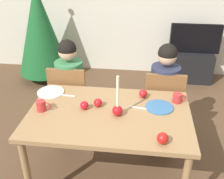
{
  "coord_description": "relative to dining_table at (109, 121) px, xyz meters",
  "views": [
    {
      "loc": [
        0.26,
        -1.94,
        2.05
      ],
      "look_at": [
        0.0,
        0.2,
        0.87
      ],
      "focal_mm": 43.51,
      "sensor_mm": 36.0,
      "label": 1
    }
  ],
  "objects": [
    {
      "name": "ground_plane",
      "position": [
        0.0,
        0.0,
        -0.67
      ],
      "size": [
        7.68,
        7.68,
        0.0
      ],
      "primitive_type": "plane",
      "color": "brown"
    },
    {
      "name": "dining_table",
      "position": [
        0.0,
        0.0,
        0.0
      ],
      "size": [
        1.4,
        0.9,
        0.75
      ],
      "color": "#99754C",
      "rests_on": "ground"
    },
    {
      "name": "chair_left",
      "position": [
        -0.52,
        0.61,
        -0.15
      ],
      "size": [
        0.4,
        0.4,
        0.9
      ],
      "color": "brown",
      "rests_on": "ground"
    },
    {
      "name": "chair_right",
      "position": [
        0.5,
        0.61,
        -0.15
      ],
      "size": [
        0.4,
        0.4,
        0.9
      ],
      "color": "brown",
      "rests_on": "ground"
    },
    {
      "name": "person_left_child",
      "position": [
        -0.52,
        0.64,
        -0.1
      ],
      "size": [
        0.3,
        0.3,
        1.17
      ],
      "color": "#33384C",
      "rests_on": "ground"
    },
    {
      "name": "person_right_child",
      "position": [
        0.5,
        0.64,
        -0.1
      ],
      "size": [
        0.3,
        0.3,
        1.17
      ],
      "color": "#33384C",
      "rests_on": "ground"
    },
    {
      "name": "tv_stand",
      "position": [
        1.06,
        2.3,
        -0.43
      ],
      "size": [
        0.64,
        0.4,
        0.48
      ],
      "primitive_type": "cube",
      "color": "black",
      "rests_on": "ground"
    },
    {
      "name": "tv",
      "position": [
        1.06,
        2.3,
        0.04
      ],
      "size": [
        0.79,
        0.05,
        0.46
      ],
      "color": "black",
      "rests_on": "tv_stand"
    },
    {
      "name": "christmas_tree",
      "position": [
        -1.36,
        2.05,
        0.17
      ],
      "size": [
        0.8,
        0.8,
        1.61
      ],
      "color": "brown",
      "rests_on": "ground"
    },
    {
      "name": "candle_centerpiece",
      "position": [
        0.07,
        -0.03,
        0.16
      ],
      "size": [
        0.09,
        0.09,
        0.37
      ],
      "color": "red",
      "rests_on": "dining_table"
    },
    {
      "name": "plate_left",
      "position": [
        -0.61,
        0.28,
        0.09
      ],
      "size": [
        0.26,
        0.26,
        0.01
      ],
      "primitive_type": "cylinder",
      "color": "white",
      "rests_on": "dining_table"
    },
    {
      "name": "plate_right",
      "position": [
        0.43,
        0.14,
        0.09
      ],
      "size": [
        0.25,
        0.25,
        0.01
      ],
      "primitive_type": "cylinder",
      "color": "teal",
      "rests_on": "dining_table"
    },
    {
      "name": "mug_left",
      "position": [
        -0.59,
        -0.04,
        0.13
      ],
      "size": [
        0.13,
        0.08,
        0.1
      ],
      "color": "#B72D2D",
      "rests_on": "dining_table"
    },
    {
      "name": "mug_right",
      "position": [
        0.6,
        0.26,
        0.13
      ],
      "size": [
        0.13,
        0.09,
        0.09
      ],
      "color": "#B72D2D",
      "rests_on": "dining_table"
    },
    {
      "name": "fork_left",
      "position": [
        -0.45,
        0.24,
        0.09
      ],
      "size": [
        0.18,
        0.03,
        0.01
      ],
      "primitive_type": "cube",
      "rotation": [
        0.0,
        0.0,
        -0.08
      ],
      "color": "silver",
      "rests_on": "dining_table"
    },
    {
      "name": "fork_right",
      "position": [
        0.26,
        0.1,
        0.09
      ],
      "size": [
        0.18,
        0.05,
        0.01
      ],
      "primitive_type": "cube",
      "rotation": [
        0.0,
        0.0,
        -0.18
      ],
      "color": "silver",
      "rests_on": "dining_table"
    },
    {
      "name": "apple_near_candle",
      "position": [
        -0.22,
        0.03,
        0.12
      ],
      "size": [
        0.08,
        0.08,
        0.08
      ],
      "primitive_type": "sphere",
      "color": "red",
      "rests_on": "dining_table"
    },
    {
      "name": "apple_by_left_plate",
      "position": [
        0.44,
        -0.35,
        0.13
      ],
      "size": [
        0.09,
        0.09,
        0.09
      ],
      "primitive_type": "sphere",
      "color": "red",
      "rests_on": "dining_table"
    },
    {
      "name": "apple_by_right_mug",
      "position": [
        -0.11,
        0.09,
        0.12
      ],
      "size": [
        0.08,
        0.08,
        0.08
      ],
      "primitive_type": "sphere",
      "color": "red",
      "rests_on": "dining_table"
    },
    {
      "name": "apple_far_edge",
      "position": [
        0.28,
        0.3,
        0.12
      ],
      "size": [
        0.08,
        0.08,
        0.08
      ],
      "primitive_type": "sphere",
      "color": "red",
      "rests_on": "dining_table"
    }
  ]
}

